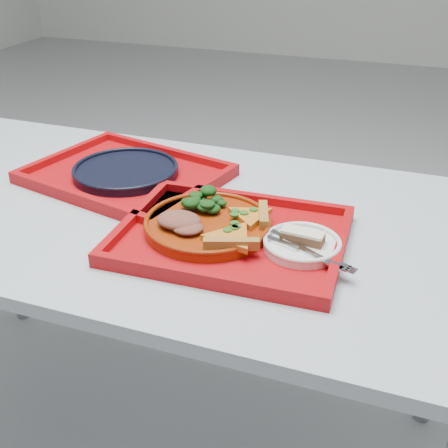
{
  "coord_description": "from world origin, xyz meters",
  "views": [
    {
      "loc": [
        0.57,
        -1.01,
        1.33
      ],
      "look_at": [
        0.23,
        -0.07,
        0.78
      ],
      "focal_mm": 45.0,
      "sensor_mm": 36.0,
      "label": 1
    }
  ],
  "objects_px": {
    "tray_far": "(126,177)",
    "navy_plate": "(126,172)",
    "tray_main": "(231,239)",
    "dinner_plate": "(208,226)",
    "dessert_bar": "(302,236)"
  },
  "relations": [
    {
      "from": "tray_far",
      "to": "navy_plate",
      "type": "relative_size",
      "value": 1.73
    },
    {
      "from": "tray_main",
      "to": "navy_plate",
      "type": "xyz_separation_m",
      "value": [
        -0.35,
        0.2,
        0.01
      ]
    },
    {
      "from": "dinner_plate",
      "to": "navy_plate",
      "type": "xyz_separation_m",
      "value": [
        -0.29,
        0.19,
        -0.0
      ]
    },
    {
      "from": "tray_far",
      "to": "dinner_plate",
      "type": "xyz_separation_m",
      "value": [
        0.29,
        -0.19,
        0.02
      ]
    },
    {
      "from": "tray_far",
      "to": "navy_plate",
      "type": "bearing_deg",
      "value": -167.07
    },
    {
      "from": "tray_main",
      "to": "navy_plate",
      "type": "height_order",
      "value": "navy_plate"
    },
    {
      "from": "tray_main",
      "to": "tray_far",
      "type": "xyz_separation_m",
      "value": [
        -0.35,
        0.2,
        0.0
      ]
    },
    {
      "from": "navy_plate",
      "to": "dessert_bar",
      "type": "height_order",
      "value": "dessert_bar"
    },
    {
      "from": "tray_far",
      "to": "dessert_bar",
      "type": "xyz_separation_m",
      "value": [
        0.49,
        -0.19,
        0.03
      ]
    },
    {
      "from": "dinner_plate",
      "to": "dessert_bar",
      "type": "height_order",
      "value": "dessert_bar"
    },
    {
      "from": "tray_far",
      "to": "dinner_plate",
      "type": "distance_m",
      "value": 0.35
    },
    {
      "from": "tray_main",
      "to": "dinner_plate",
      "type": "distance_m",
      "value": 0.06
    },
    {
      "from": "tray_far",
      "to": "dessert_bar",
      "type": "relative_size",
      "value": 5.29
    },
    {
      "from": "tray_main",
      "to": "dessert_bar",
      "type": "height_order",
      "value": "dessert_bar"
    },
    {
      "from": "dinner_plate",
      "to": "dessert_bar",
      "type": "bearing_deg",
      "value": -1.08
    }
  ]
}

